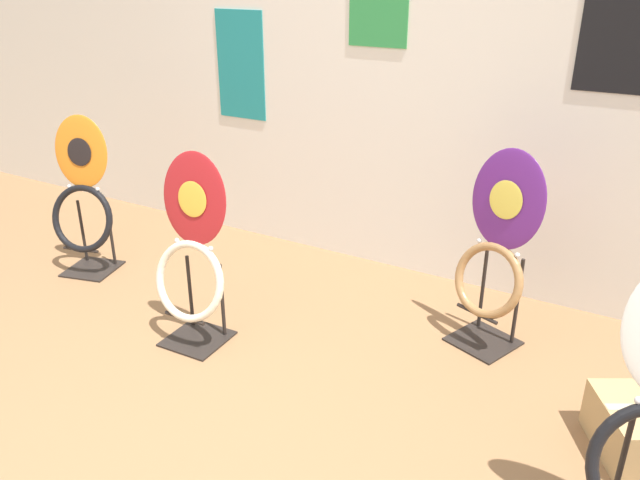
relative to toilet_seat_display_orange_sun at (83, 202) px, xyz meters
The scene contains 4 objects.
wall_back 1.98m from the toilet_seat_display_orange_sun, 33.28° to the left, with size 8.00×0.07×2.60m.
toilet_seat_display_orange_sun is the anchor object (origin of this frame).
toilet_seat_display_crimson_swirl 1.09m from the toilet_seat_display_orange_sun, 14.86° to the right, with size 0.39×0.29×0.93m.
toilet_seat_display_purple_note 2.31m from the toilet_seat_display_orange_sun, ahead, with size 0.41×0.36×0.95m.
Camera 1 is at (1.38, -1.03, 1.68)m, focal length 35.00 mm.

